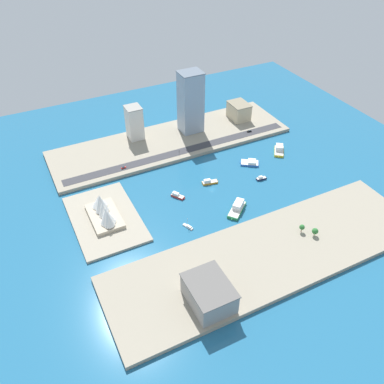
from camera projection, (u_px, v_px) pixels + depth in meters
ground_plane at (212, 189)px, 347.44m from camera, size 440.00×440.00×0.00m
quay_west at (270, 254)px, 287.05m from camera, size 70.00×240.00×3.31m
quay_east at (171, 141)px, 405.75m from camera, size 70.00×240.00×3.31m
peninsula_point at (105, 219)px, 316.94m from camera, size 77.87×49.95×2.00m
road_strip at (182, 151)px, 387.93m from camera, size 10.32×228.00×0.15m
patrol_launch_navy at (261, 178)px, 357.76m from camera, size 4.48×10.50×3.55m
ferry_green_doubledeck at (237, 208)px, 324.44m from camera, size 21.16×23.03×7.13m
catamaran_blue at (250, 163)px, 376.36m from camera, size 17.20×19.04×3.89m
water_taxi_orange at (209, 182)px, 353.29m from camera, size 7.58×15.15×4.27m
sailboat_small_white at (188, 227)px, 310.15m from camera, size 9.73×5.69×9.08m
tugboat_red at (177, 196)px, 338.52m from camera, size 12.37×9.82×3.90m
ferry_yellow_fast at (279, 150)px, 391.64m from camera, size 19.65×17.69×6.65m
hotel_broad_white at (134, 123)px, 397.68m from camera, size 16.25×14.91×33.69m
carpark_squat_concrete at (209, 293)px, 248.32m from camera, size 32.54×25.23×16.38m
office_block_beige at (239, 111)px, 434.05m from camera, size 24.07×18.59×17.58m
tower_tall_glass at (191, 102)px, 400.57m from camera, size 19.48×22.67×62.33m
pickup_red at (123, 168)px, 365.53m from camera, size 1.99×4.54×1.45m
suv_black at (249, 131)px, 416.09m from camera, size 2.01×4.81×1.63m
traffic_light_waterfront at (179, 152)px, 378.75m from camera, size 0.36×0.36×6.50m
opera_landmark at (104, 211)px, 312.07m from camera, size 38.07×22.20×17.98m
park_tree_cluster at (310, 230)px, 297.57m from camera, size 11.73×10.53×6.74m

